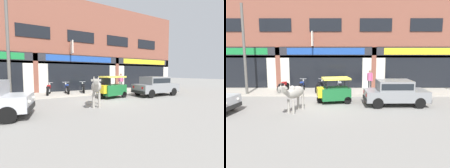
# 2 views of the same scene
# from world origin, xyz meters

# --- Properties ---
(ground_plane) EXTENTS (90.00, 90.00, 0.00)m
(ground_plane) POSITION_xyz_m (0.00, 0.00, 0.00)
(ground_plane) COLOR gray
(sidewalk) EXTENTS (19.00, 2.84, 0.13)m
(sidewalk) POSITION_xyz_m (0.00, 3.62, 0.06)
(sidewalk) COLOR #A8A093
(sidewalk) RESTS_ON ground
(shop_building) EXTENTS (23.00, 1.40, 8.45)m
(shop_building) POSITION_xyz_m (-0.00, 5.30, 4.00)
(shop_building) COLOR brown
(shop_building) RESTS_ON ground
(cow) EXTENTS (1.11, 2.03, 1.61)m
(cow) POSITION_xyz_m (-1.22, -1.55, 1.01)
(cow) COLOR #9E998E
(cow) RESTS_ON ground
(car_0) EXTENTS (3.64, 1.68, 1.46)m
(car_0) POSITION_xyz_m (4.26, -0.15, 0.81)
(car_0) COLOR black
(car_0) RESTS_ON ground
(auto_rickshaw) EXTENTS (2.12, 1.50, 1.52)m
(auto_rickshaw) POSITION_xyz_m (0.75, 0.47, 0.66)
(auto_rickshaw) COLOR black
(auto_rickshaw) RESTS_ON ground
(motorcycle_0) EXTENTS (0.66, 1.79, 0.88)m
(motorcycle_0) POSITION_xyz_m (-3.05, 3.42, 0.51)
(motorcycle_0) COLOR black
(motorcycle_0) RESTS_ON sidewalk
(motorcycle_1) EXTENTS (0.52, 1.81, 0.88)m
(motorcycle_1) POSITION_xyz_m (-1.70, 3.40, 0.51)
(motorcycle_1) COLOR black
(motorcycle_1) RESTS_ON sidewalk
(motorcycle_2) EXTENTS (0.65, 1.79, 0.88)m
(motorcycle_2) POSITION_xyz_m (-0.39, 3.39, 0.51)
(motorcycle_2) COLOR black
(motorcycle_2) RESTS_ON sidewalk
(motorcycle_3) EXTENTS (0.53, 1.81, 0.88)m
(motorcycle_3) POSITION_xyz_m (1.11, 3.44, 0.51)
(motorcycle_3) COLOR black
(motorcycle_3) RESTS_ON sidewalk
(pedestrian) EXTENTS (0.36, 0.40, 1.60)m
(pedestrian) POSITION_xyz_m (3.30, 3.38, 1.11)
(pedestrian) COLOR #2D2D33
(pedestrian) RESTS_ON sidewalk
(utility_pole) EXTENTS (0.18, 0.18, 6.08)m
(utility_pole) POSITION_xyz_m (-5.37, 2.50, 3.17)
(utility_pole) COLOR #595651
(utility_pole) RESTS_ON sidewalk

